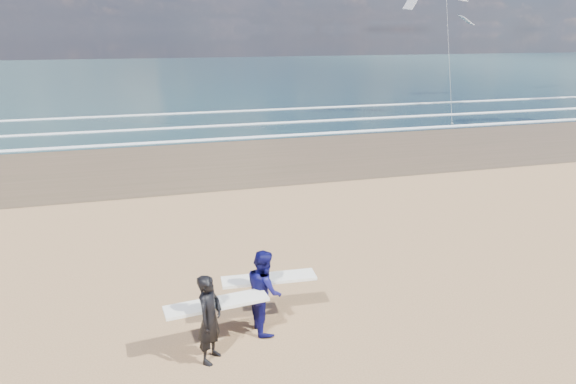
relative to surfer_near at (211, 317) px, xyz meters
name	(u,v)px	position (x,y,z in m)	size (l,w,h in m)	color
wet_sand_strip	(506,139)	(20.99, 17.61, -0.98)	(220.00, 12.00, 0.01)	#4D4029
ocean	(283,73)	(20.99, 71.61, -0.98)	(220.00, 100.00, 0.02)	#182E35
foam_breakers	(424,114)	(20.99, 27.71, -0.94)	(220.00, 11.70, 0.05)	white
surfer_near	(211,317)	(0.00, 0.00, 0.00)	(2.24, 1.15, 1.95)	black
surfer_far	(264,290)	(1.33, 0.82, 0.00)	(2.23, 1.17, 1.96)	#0E0E51
kite_1	(448,38)	(21.41, 25.85, 5.01)	(5.95, 4.75, 10.74)	slate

